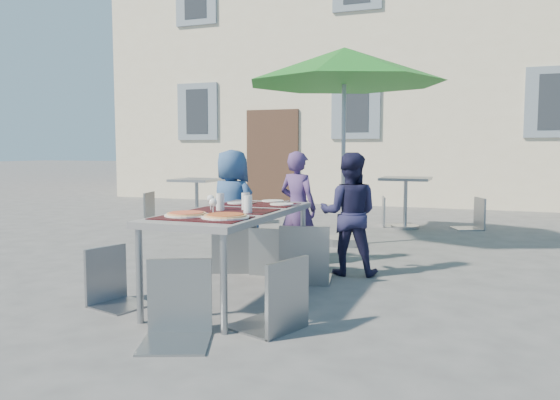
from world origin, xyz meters
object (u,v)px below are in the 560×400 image
at_px(cafe_table_0, 197,193).
at_px(cafe_table_1, 406,192).
at_px(chair_0, 235,213).
at_px(chair_3, 112,242).
at_px(bg_chair_l_0, 154,189).
at_px(bg_chair_r_0, 238,188).
at_px(pizza_near_right, 225,216).
at_px(chair_2, 306,217).
at_px(child_2, 349,214).
at_px(pizza_near_left, 187,214).
at_px(child_1, 298,208).
at_px(bg_chair_l_1, 390,194).
at_px(chair_4, 276,249).
at_px(child_0, 232,207).
at_px(dining_table, 233,217).
at_px(patio_umbrella, 344,68).
at_px(chair_1, 271,222).
at_px(bg_chair_r_1, 474,194).
at_px(chair_5, 176,253).

height_order(cafe_table_0, cafe_table_1, cafe_table_1).
height_order(chair_0, cafe_table_0, chair_0).
bearing_deg(chair_3, bg_chair_l_0, 119.84).
bearing_deg(bg_chair_r_0, pizza_near_right, -66.02).
relative_size(chair_2, bg_chair_l_0, 1.08).
xyz_separation_m(pizza_near_right, child_2, (0.54, 1.72, -0.15)).
height_order(pizza_near_left, chair_0, chair_0).
xyz_separation_m(child_1, cafe_table_0, (-2.62, 2.41, -0.09)).
height_order(chair_0, bg_chair_l_1, chair_0).
xyz_separation_m(chair_4, cafe_table_0, (-3.20, 4.60, -0.04)).
bearing_deg(chair_4, pizza_near_right, 160.49).
distance_m(cafe_table_0, bg_chair_r_0, 0.70).
bearing_deg(cafe_table_0, pizza_near_left, -61.61).
height_order(child_0, bg_chair_l_1, child_0).
height_order(pizza_near_left, cafe_table_0, pizza_near_left).
relative_size(dining_table, bg_chair_r_0, 1.78).
bearing_deg(bg_chair_r_0, patio_umbrella, -33.53).
xyz_separation_m(pizza_near_right, chair_2, (0.24, 1.21, -0.14)).
bearing_deg(chair_0, cafe_table_1, 72.29).
xyz_separation_m(dining_table, chair_0, (-0.42, 0.92, -0.08)).
bearing_deg(chair_1, bg_chair_r_1, 65.34).
xyz_separation_m(chair_0, bg_chair_r_0, (-1.54, 3.38, 0.00)).
bearing_deg(cafe_table_1, pizza_near_left, -100.41).
height_order(pizza_near_left, chair_1, chair_1).
distance_m(cafe_table_0, bg_chair_l_1, 3.22).
bearing_deg(cafe_table_0, bg_chair_r_1, 13.70).
distance_m(pizza_near_left, cafe_table_1, 5.33).
bearing_deg(chair_2, chair_1, 152.59).
distance_m(chair_0, chair_5, 2.04).
xyz_separation_m(pizza_near_left, pizza_near_right, (0.33, -0.01, 0.00)).
bearing_deg(chair_0, cafe_table_0, 125.31).
distance_m(pizza_near_right, bg_chair_r_1, 5.75).
bearing_deg(chair_4, cafe_table_0, 124.81).
bearing_deg(bg_chair_r_1, bg_chair_l_1, -173.79).
bearing_deg(chair_0, bg_chair_l_0, 134.38).
bearing_deg(cafe_table_1, child_2, -91.46).
distance_m(chair_1, cafe_table_1, 3.89).
xyz_separation_m(child_1, chair_5, (0.03, -2.59, -0.04)).
xyz_separation_m(cafe_table_0, cafe_table_1, (3.36, 0.81, 0.05)).
bearing_deg(chair_4, chair_2, 99.58).
xyz_separation_m(chair_3, cafe_table_0, (-1.72, 4.47, 0.02)).
bearing_deg(bg_chair_r_0, bg_chair_r_1, 10.55).
bearing_deg(child_2, cafe_table_1, -100.38).
distance_m(child_1, chair_0, 0.77).
height_order(pizza_near_right, patio_umbrella, patio_umbrella).
height_order(cafe_table_1, bg_chair_r_1, bg_chair_r_1).
xyz_separation_m(pizza_near_right, child_1, (-0.11, 2.03, -0.15)).
bearing_deg(chair_2, chair_4, -80.42).
height_order(child_2, patio_umbrella, patio_umbrella).
bearing_deg(chair_1, chair_2, -27.41).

